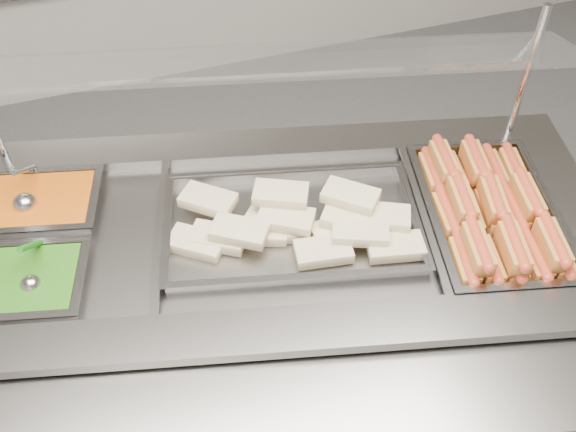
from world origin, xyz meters
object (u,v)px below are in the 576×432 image
object	(u,v)px
pan_hotdogs	(488,219)
serving_spoon	(31,278)
steam_counter	(273,318)
pan_wraps	(292,228)
ladle	(25,202)
sneeze_guard	(262,65)

from	to	relation	value
pan_hotdogs	serving_spoon	xyz separation A→B (m)	(-1.18, 0.15, 0.05)
steam_counter	pan_wraps	world-z (taller)	pan_wraps
steam_counter	pan_hotdogs	size ratio (longest dim) A/B	3.29
steam_counter	ladle	distance (m)	0.80
steam_counter	ladle	xyz separation A→B (m)	(-0.60, 0.28, 0.44)
sneeze_guard	pan_hotdogs	bearing A→B (deg)	-33.27
steam_counter	sneeze_guard	bearing A→B (deg)	76.01
sneeze_guard	serving_spoon	size ratio (longest dim) A/B	9.79
pan_hotdogs	ladle	distance (m)	1.26
steam_counter	pan_wraps	size ratio (longest dim) A/B	2.68
sneeze_guard	ladle	world-z (taller)	sneeze_guard
steam_counter	serving_spoon	size ratio (longest dim) A/B	11.86
pan_wraps	ladle	size ratio (longest dim) A/B	4.00
serving_spoon	sneeze_guard	bearing A→B (deg)	16.94
pan_hotdogs	ladle	bearing A→B (deg)	160.31
steam_counter	pan_hotdogs	xyz separation A→B (m)	(0.58, -0.14, 0.39)
ladle	serving_spoon	xyz separation A→B (m)	(0.00, -0.28, 0.00)
pan_hotdogs	ladle	size ratio (longest dim) A/B	3.25
pan_hotdogs	pan_wraps	distance (m)	0.54
pan_hotdogs	sneeze_guard	bearing A→B (deg)	146.73
sneeze_guard	pan_wraps	distance (m)	0.43
sneeze_guard	pan_hotdogs	size ratio (longest dim) A/B	2.71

